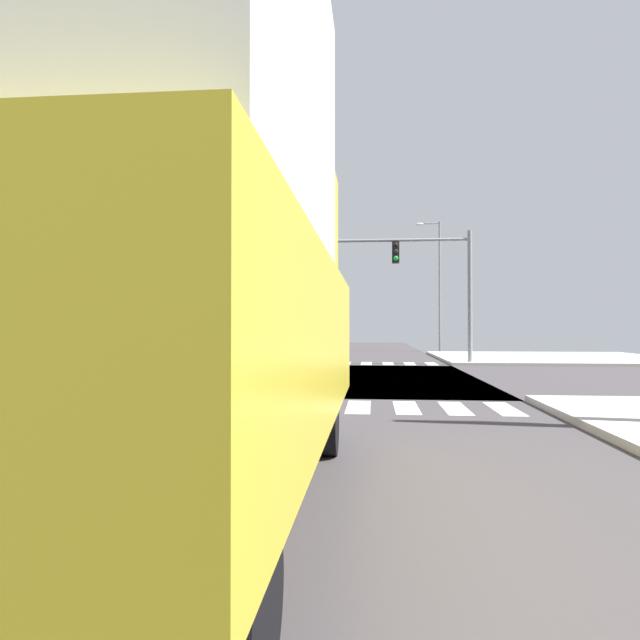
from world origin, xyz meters
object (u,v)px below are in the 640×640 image
street_lamp (437,275)px  sedan_farside_2 (315,333)px  sedan_nearside_1 (283,337)px  pickup_leading_1 (305,332)px  traffic_signal_mast (403,265)px  box_truck_queued_1 (193,225)px  bank_building (59,312)px

street_lamp → sedan_farside_2: 17.82m
street_lamp → sedan_nearside_1: size_ratio=2.12×
street_lamp → pickup_leading_1: size_ratio=1.79×
pickup_leading_1 → traffic_signal_mast: bearing=109.1°
sedan_nearside_1 → pickup_leading_1: (0.00, 11.29, 0.17)m
traffic_signal_mast → street_lamp: bearing=77.8°
sedan_nearside_1 → pickup_leading_1: pickup_leading_1 is taller
street_lamp → box_truck_queued_1: 36.16m
street_lamp → box_truck_queued_1: size_ratio=1.27×
bank_building → sedan_nearside_1: size_ratio=3.29×
pickup_leading_1 → sedan_nearside_1: bearing=90.0°
bank_building → pickup_leading_1: bearing=38.7°
sedan_nearside_1 → sedan_farside_2: bearing=-90.0°
traffic_signal_mast → sedan_farside_2: 29.33m
bank_building → box_truck_queued_1: bearing=-58.2°
traffic_signal_mast → pickup_leading_1: (-6.95, 20.08, -3.24)m
bank_building → sedan_nearside_1: 14.58m
sedan_nearside_1 → sedan_farside_2: (0.00, 19.50, 0.00)m
traffic_signal_mast → sedan_nearside_1: bearing=128.3°
street_lamp → bank_building: street_lamp is taller
traffic_signal_mast → sedan_nearside_1: 11.72m
street_lamp → sedan_farside_2: bearing=125.3°
box_truck_queued_1 → pickup_leading_1: 41.67m
sedan_nearside_1 → sedan_farside_2: 19.50m
sedan_nearside_1 → box_truck_queued_1: size_ratio=0.60×
sedan_nearside_1 → sedan_farside_2: size_ratio=1.00×
traffic_signal_mast → box_truck_queued_1: size_ratio=1.04×
bank_building → traffic_signal_mast: bearing=-21.6°
bank_building → sedan_nearside_1: bank_building is taller
sedan_nearside_1 → pickup_leading_1: size_ratio=0.84×
box_truck_queued_1 → bank_building: bearing=121.8°
sedan_farside_2 → pickup_leading_1: 8.21m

